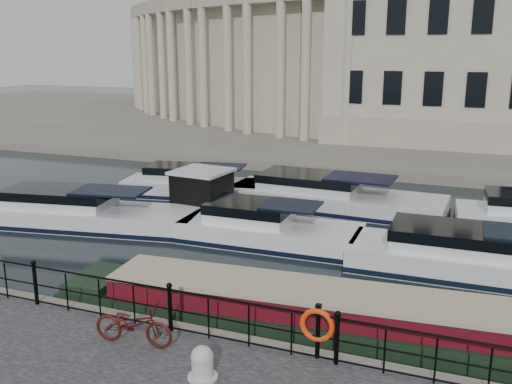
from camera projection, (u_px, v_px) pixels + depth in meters
ground_plane at (213, 312)px, 15.69m from camera, size 160.00×160.00×0.00m
far_bank at (402, 127)px, 50.83m from camera, size 120.00×42.00×0.55m
railing at (170, 305)px, 13.37m from camera, size 24.14×0.14×1.22m
civic_building at (388, 49)px, 45.66m from camera, size 53.55×31.84×16.85m
bicycle at (134, 324)px, 12.79m from camera, size 1.94×0.84×0.99m
mooring_bollard at (202, 363)px, 11.51m from camera, size 0.62×0.62×0.70m
life_ring_post at (317, 326)px, 12.10m from camera, size 0.77×0.20×1.25m
narrowboat at (345, 323)px, 14.28m from camera, size 15.66×3.23×1.57m
harbour_hut at (202, 196)px, 24.23m from camera, size 3.23×2.79×2.18m
cabin_cruisers at (302, 218)px, 23.19m from camera, size 26.17×10.08×1.99m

